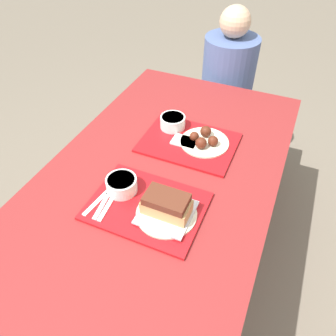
{
  "coord_description": "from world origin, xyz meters",
  "views": [
    {
      "loc": [
        0.42,
        -0.87,
        1.7
      ],
      "look_at": [
        0.04,
        0.01,
        0.81
      ],
      "focal_mm": 35.0,
      "sensor_mm": 36.0,
      "label": 1
    }
  ],
  "objects_px": {
    "brisket_sandwich_plate": "(166,207)",
    "bowl_coleslaw_far": "(173,121)",
    "tray_far": "(189,143)",
    "wings_plate_far": "(204,140)",
    "bowl_coleslaw_near": "(122,184)",
    "person_seated_across": "(228,72)",
    "tray_near": "(147,206)"
  },
  "relations": [
    {
      "from": "person_seated_across",
      "to": "tray_far",
      "type": "bearing_deg",
      "value": -86.98
    },
    {
      "from": "tray_far",
      "to": "person_seated_across",
      "type": "relative_size",
      "value": 0.61
    },
    {
      "from": "wings_plate_far",
      "to": "brisket_sandwich_plate",
      "type": "bearing_deg",
      "value": -88.73
    },
    {
      "from": "tray_far",
      "to": "person_seated_across",
      "type": "distance_m",
      "value": 0.81
    },
    {
      "from": "tray_far",
      "to": "brisket_sandwich_plate",
      "type": "height_order",
      "value": "brisket_sandwich_plate"
    },
    {
      "from": "tray_far",
      "to": "wings_plate_far",
      "type": "xyz_separation_m",
      "value": [
        0.07,
        0.02,
        0.02
      ]
    },
    {
      "from": "bowl_coleslaw_near",
      "to": "person_seated_across",
      "type": "height_order",
      "value": "person_seated_across"
    },
    {
      "from": "bowl_coleslaw_near",
      "to": "bowl_coleslaw_far",
      "type": "xyz_separation_m",
      "value": [
        0.02,
        0.46,
        0.0
      ]
    },
    {
      "from": "bowl_coleslaw_far",
      "to": "person_seated_across",
      "type": "relative_size",
      "value": 0.17
    },
    {
      "from": "bowl_coleslaw_near",
      "to": "person_seated_across",
      "type": "bearing_deg",
      "value": 85.93
    },
    {
      "from": "brisket_sandwich_plate",
      "to": "bowl_coleslaw_far",
      "type": "xyz_separation_m",
      "value": [
        -0.19,
        0.5,
        -0.01
      ]
    },
    {
      "from": "tray_far",
      "to": "person_seated_across",
      "type": "height_order",
      "value": "person_seated_across"
    },
    {
      "from": "tray_near",
      "to": "wings_plate_far",
      "type": "bearing_deg",
      "value": 80.09
    },
    {
      "from": "tray_far",
      "to": "bowl_coleslaw_near",
      "type": "distance_m",
      "value": 0.4
    },
    {
      "from": "brisket_sandwich_plate",
      "to": "wings_plate_far",
      "type": "xyz_separation_m",
      "value": [
        -0.01,
        0.44,
        -0.02
      ]
    },
    {
      "from": "person_seated_across",
      "to": "brisket_sandwich_plate",
      "type": "bearing_deg",
      "value": -84.51
    },
    {
      "from": "tray_far",
      "to": "bowl_coleslaw_near",
      "type": "bearing_deg",
      "value": -108.48
    },
    {
      "from": "tray_near",
      "to": "tray_far",
      "type": "distance_m",
      "value": 0.41
    },
    {
      "from": "bowl_coleslaw_near",
      "to": "person_seated_across",
      "type": "xyz_separation_m",
      "value": [
        0.08,
        1.19,
        -0.08
      ]
    },
    {
      "from": "bowl_coleslaw_far",
      "to": "wings_plate_far",
      "type": "bearing_deg",
      "value": -18.1
    },
    {
      "from": "brisket_sandwich_plate",
      "to": "wings_plate_far",
      "type": "height_order",
      "value": "brisket_sandwich_plate"
    },
    {
      "from": "bowl_coleslaw_far",
      "to": "brisket_sandwich_plate",
      "type": "bearing_deg",
      "value": -69.46
    },
    {
      "from": "tray_near",
      "to": "brisket_sandwich_plate",
      "type": "bearing_deg",
      "value": -7.94
    },
    {
      "from": "tray_near",
      "to": "tray_far",
      "type": "xyz_separation_m",
      "value": [
        0.01,
        0.41,
        0.0
      ]
    },
    {
      "from": "tray_far",
      "to": "wings_plate_far",
      "type": "distance_m",
      "value": 0.07
    },
    {
      "from": "bowl_coleslaw_far",
      "to": "bowl_coleslaw_near",
      "type": "bearing_deg",
      "value": -92.17
    },
    {
      "from": "bowl_coleslaw_far",
      "to": "wings_plate_far",
      "type": "height_order",
      "value": "same"
    },
    {
      "from": "wings_plate_far",
      "to": "bowl_coleslaw_far",
      "type": "bearing_deg",
      "value": 161.9
    },
    {
      "from": "tray_far",
      "to": "wings_plate_far",
      "type": "relative_size",
      "value": 1.91
    },
    {
      "from": "bowl_coleslaw_near",
      "to": "tray_far",
      "type": "bearing_deg",
      "value": 71.52
    },
    {
      "from": "bowl_coleslaw_far",
      "to": "tray_far",
      "type": "bearing_deg",
      "value": -33.63
    },
    {
      "from": "brisket_sandwich_plate",
      "to": "person_seated_across",
      "type": "xyz_separation_m",
      "value": [
        -0.12,
        1.23,
        -0.08
      ]
    }
  ]
}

